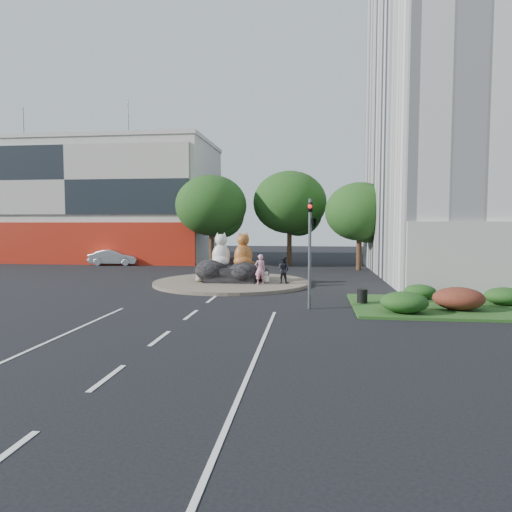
# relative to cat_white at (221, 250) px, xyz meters

# --- Properties ---
(ground) EXTENTS (120.00, 120.00, 0.00)m
(ground) POSITION_rel_cat_white_xyz_m (0.68, -9.91, -2.22)
(ground) COLOR black
(ground) RESTS_ON ground
(roundabout_island) EXTENTS (10.00, 10.00, 0.20)m
(roundabout_island) POSITION_rel_cat_white_xyz_m (0.68, 0.09, -2.12)
(roundabout_island) COLOR brown
(roundabout_island) RESTS_ON ground
(rock_plinth) EXTENTS (3.20, 2.60, 0.90)m
(rock_plinth) POSITION_rel_cat_white_xyz_m (0.68, 0.09, -1.57)
(rock_plinth) COLOR black
(rock_plinth) RESTS_ON roundabout_island
(shophouse_block) EXTENTS (25.20, 12.30, 17.40)m
(shophouse_block) POSITION_rel_cat_white_xyz_m (-17.33, 18.00, 3.97)
(shophouse_block) COLOR beige
(shophouse_block) RESTS_ON ground
(grass_verge) EXTENTS (10.00, 6.00, 0.12)m
(grass_verge) POSITION_rel_cat_white_xyz_m (12.68, -6.91, -2.16)
(grass_verge) COLOR #214918
(grass_verge) RESTS_ON ground
(tree_left) EXTENTS (6.46, 6.46, 8.27)m
(tree_left) POSITION_rel_cat_white_xyz_m (-3.26, 12.15, 3.03)
(tree_left) COLOR #382314
(tree_left) RESTS_ON ground
(tree_mid) EXTENTS (6.84, 6.84, 8.76)m
(tree_mid) POSITION_rel_cat_white_xyz_m (3.74, 14.15, 3.34)
(tree_mid) COLOR #382314
(tree_mid) RESTS_ON ground
(tree_right) EXTENTS (5.70, 5.70, 7.30)m
(tree_right) POSITION_rel_cat_white_xyz_m (9.74, 10.15, 2.41)
(tree_right) COLOR #382314
(tree_right) RESTS_ON ground
(hedge_near_green) EXTENTS (2.00, 1.60, 0.90)m
(hedge_near_green) POSITION_rel_cat_white_xyz_m (9.68, -8.91, -1.65)
(hedge_near_green) COLOR #1B3A12
(hedge_near_green) RESTS_ON grass_verge
(hedge_red) EXTENTS (2.20, 1.76, 0.99)m
(hedge_red) POSITION_rel_cat_white_xyz_m (12.18, -7.91, -1.60)
(hedge_red) COLOR #491713
(hedge_red) RESTS_ON grass_verge
(hedge_mid_green) EXTENTS (1.80, 1.44, 0.81)m
(hedge_mid_green) POSITION_rel_cat_white_xyz_m (14.68, -6.41, -1.69)
(hedge_mid_green) COLOR #1B3A12
(hedge_mid_green) RESTS_ON grass_verge
(hedge_back_green) EXTENTS (1.60, 1.28, 0.72)m
(hedge_back_green) POSITION_rel_cat_white_xyz_m (11.18, -5.11, -1.74)
(hedge_back_green) COLOR #1B3A12
(hedge_back_green) RESTS_ON grass_verge
(traffic_light) EXTENTS (0.44, 1.24, 5.00)m
(traffic_light) POSITION_rel_cat_white_xyz_m (5.77, -7.92, 1.41)
(traffic_light) COLOR #595B60
(traffic_light) RESTS_ON ground
(street_lamp) EXTENTS (2.34, 0.22, 8.06)m
(street_lamp) POSITION_rel_cat_white_xyz_m (13.49, -1.91, 2.34)
(street_lamp) COLOR #595B60
(street_lamp) RESTS_ON ground
(cat_white) EXTENTS (1.46, 1.31, 2.23)m
(cat_white) POSITION_rel_cat_white_xyz_m (0.00, 0.00, 0.00)
(cat_white) COLOR beige
(cat_white) RESTS_ON rock_plinth
(cat_tabby) EXTENTS (1.70, 1.60, 2.25)m
(cat_tabby) POSITION_rel_cat_white_xyz_m (1.44, -0.04, 0.01)
(cat_tabby) COLOR #C26E28
(cat_tabby) RESTS_ON rock_plinth
(kitten_calico) EXTENTS (0.67, 0.61, 0.94)m
(kitten_calico) POSITION_rel_cat_white_xyz_m (-1.29, -0.53, -1.55)
(kitten_calico) COLOR silver
(kitten_calico) RESTS_ON roundabout_island
(kitten_white) EXTENTS (0.52, 0.47, 0.74)m
(kitten_white) POSITION_rel_cat_white_xyz_m (2.97, -0.55, -1.65)
(kitten_white) COLOR silver
(kitten_white) RESTS_ON roundabout_island
(pedestrian_pink) EXTENTS (0.79, 0.67, 1.83)m
(pedestrian_pink) POSITION_rel_cat_white_xyz_m (2.66, -1.30, -1.10)
(pedestrian_pink) COLOR #CE859C
(pedestrian_pink) RESTS_ON roundabout_island
(pedestrian_dark) EXTENTS (0.99, 0.89, 1.66)m
(pedestrian_dark) POSITION_rel_cat_white_xyz_m (4.03, -0.53, -1.19)
(pedestrian_dark) COLOR black
(pedestrian_dark) RESTS_ON roundabout_island
(parked_car) EXTENTS (4.56, 2.09, 1.45)m
(parked_car) POSITION_rel_cat_white_xyz_m (-12.53, 11.77, -1.49)
(parked_car) COLOR #B1B5B9
(parked_car) RESTS_ON ground
(litter_bin) EXTENTS (0.64, 0.64, 0.65)m
(litter_bin) POSITION_rel_cat_white_xyz_m (8.18, -6.67, -1.77)
(litter_bin) COLOR black
(litter_bin) RESTS_ON grass_verge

